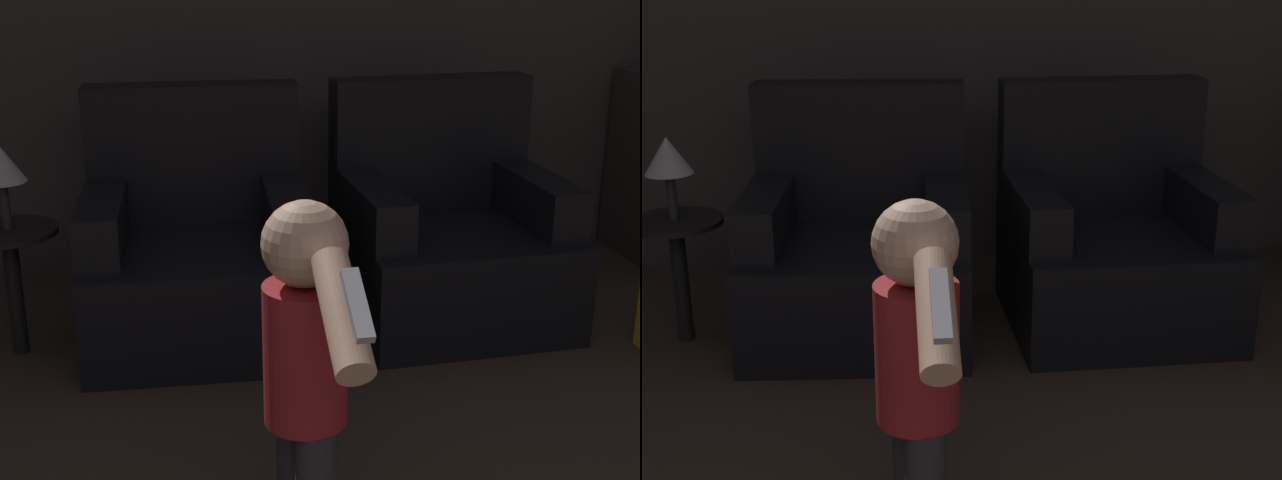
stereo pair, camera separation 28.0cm
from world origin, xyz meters
TOP-DOWN VIEW (x-y plane):
  - armchair_left at (-0.20, 3.67)m, footprint 0.90×0.86m
  - armchair_right at (0.83, 3.67)m, footprint 0.89×0.84m
  - person_toddler at (-0.03, 2.24)m, footprint 0.21×0.63m
  - side_table at (-0.90, 3.61)m, footprint 0.36×0.36m
  - lamp at (-0.90, 3.61)m, footprint 0.18×0.18m

SIDE VIEW (x-z plane):
  - armchair_left at x=-0.20m, z-range -0.16..0.81m
  - armchair_right at x=0.83m, z-range -0.16..0.81m
  - side_table at x=-0.90m, z-range 0.14..0.64m
  - person_toddler at x=-0.03m, z-range 0.09..1.03m
  - lamp at x=-0.90m, z-range 0.58..0.90m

